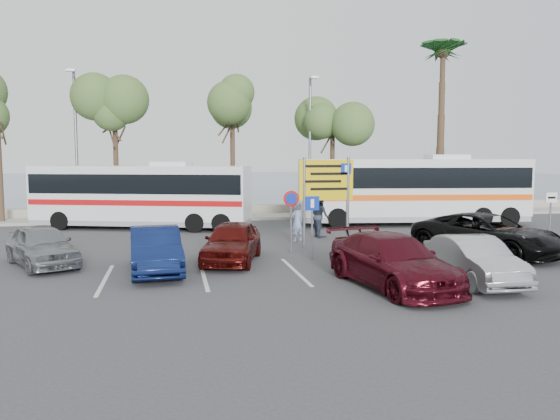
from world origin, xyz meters
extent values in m
plane|color=#363639|center=(0.00, 0.00, 0.00)|extent=(120.00, 120.00, 0.00)
cube|color=gray|center=(0.00, 14.00, 0.07)|extent=(44.00, 2.40, 0.15)
cube|color=gray|center=(0.00, 16.00, 0.30)|extent=(48.00, 0.80, 0.60)
plane|color=#44586D|center=(0.00, 60.00, 0.01)|extent=(140.00, 140.00, 0.00)
cylinder|color=#382619|center=(-14.00, 14.00, 2.81)|extent=(0.28, 0.28, 5.32)
cylinder|color=#382619|center=(-8.00, 14.00, 2.67)|extent=(0.28, 0.28, 5.04)
cylinder|color=#382619|center=(-1.50, 14.00, 2.95)|extent=(0.28, 0.28, 5.60)
cylinder|color=#382619|center=(4.50, 14.00, 2.74)|extent=(0.28, 0.28, 5.18)
cylinder|color=#382619|center=(11.50, 14.00, 5.15)|extent=(0.48, 0.48, 10.00)
cylinder|color=slate|center=(-10.00, 13.60, 4.15)|extent=(0.16, 0.16, 8.00)
cylinder|color=slate|center=(-10.00, 13.15, 8.10)|extent=(0.12, 0.90, 0.12)
cube|color=slate|center=(-10.00, 12.65, 8.05)|extent=(0.45, 0.25, 0.12)
cylinder|color=slate|center=(3.00, 13.60, 4.15)|extent=(0.16, 0.16, 8.00)
cylinder|color=slate|center=(3.00, 13.15, 8.10)|extent=(0.12, 0.90, 0.12)
cube|color=slate|center=(3.00, 12.65, 8.05)|extent=(0.45, 0.25, 0.12)
cylinder|color=slate|center=(0.10, 3.20, 1.80)|extent=(0.12, 0.12, 3.60)
cylinder|color=slate|center=(1.90, 3.20, 1.80)|extent=(0.12, 0.12, 3.60)
cube|color=#DCB40B|center=(1.00, 3.20, 2.70)|extent=(2.20, 0.06, 1.60)
cube|color=#0C2699|center=(1.80, 3.16, 3.15)|extent=(0.42, 0.01, 0.42)
cylinder|color=slate|center=(-0.60, 2.40, 1.10)|extent=(0.07, 0.07, 2.20)
cylinder|color=#B20C0C|center=(-0.60, 2.37, 2.05)|extent=(0.60, 0.03, 0.60)
cylinder|color=slate|center=(-0.20, 0.80, 1.10)|extent=(0.07, 0.07, 2.20)
cube|color=#0C2699|center=(-0.20, 0.78, 2.00)|extent=(0.50, 0.03, 0.50)
cylinder|color=slate|center=(9.80, 1.50, 1.10)|extent=(0.07, 0.07, 2.20)
cube|color=white|center=(9.80, 1.48, 2.00)|extent=(0.50, 0.03, 0.40)
cube|color=silver|center=(-6.50, 10.50, 1.82)|extent=(10.99, 5.55, 2.66)
cube|color=black|center=(-6.50, 10.50, 2.30)|extent=(10.80, 5.52, 0.95)
cube|color=#B20D0F|center=(-6.50, 10.50, 1.40)|extent=(10.90, 5.54, 0.27)
cube|color=gray|center=(-6.50, 10.50, 0.50)|extent=(10.88, 5.49, 0.50)
cube|color=silver|center=(-6.50, 10.50, 3.26)|extent=(2.16, 1.93, 0.22)
cube|color=silver|center=(7.50, 9.30, 2.01)|extent=(12.16, 4.11, 2.93)
cube|color=black|center=(7.50, 9.30, 2.54)|extent=(11.93, 4.11, 1.04)
cube|color=#F3540E|center=(7.50, 9.30, 1.54)|extent=(12.05, 4.12, 0.30)
cube|color=gray|center=(7.50, 9.30, 0.55)|extent=(12.04, 4.06, 0.55)
cube|color=silver|center=(7.50, 9.30, 3.60)|extent=(2.18, 1.84, 0.24)
imported|color=gray|center=(-9.28, 1.50, 0.69)|extent=(3.30, 4.34, 1.38)
imported|color=#101D4C|center=(-5.54, -0.23, 0.71)|extent=(1.80, 4.39, 1.41)
imported|color=#4A0C17|center=(1.00, -3.50, 0.73)|extent=(2.82, 5.29, 1.46)
imported|color=#4B0D0A|center=(-3.00, 0.95, 0.71)|extent=(2.78, 4.46, 1.42)
imported|color=black|center=(6.38, 0.42, 0.77)|extent=(4.76, 6.06, 1.53)
imported|color=#9B9CA1|center=(3.50, -3.50, 0.66)|extent=(1.59, 4.08, 1.32)
imported|color=#8598C2|center=(0.25, 5.00, 0.84)|extent=(0.72, 0.62, 1.67)
imported|color=#333B4D|center=(1.54, 6.01, 0.97)|extent=(0.86, 1.04, 1.94)
camera|label=1|loc=(-5.02, -17.58, 3.65)|focal=35.00mm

